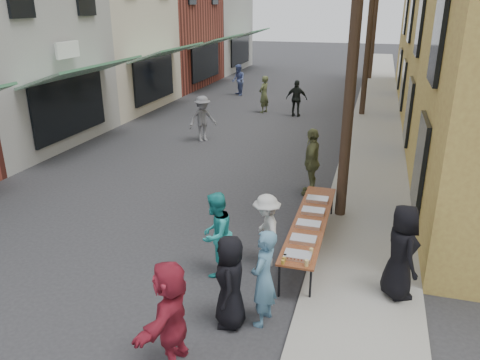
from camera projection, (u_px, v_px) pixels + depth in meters
The scene contains 27 objects.
ground at pixel (132, 249), 10.45m from camera, with size 120.00×120.00×0.00m, color #28282B.
sidewalk at pixel (376, 116), 22.58m from camera, with size 2.20×60.00×0.10m, color gray.
storefront_row at pixel (94, 23), 25.03m from camera, with size 8.00×37.00×9.00m.
utility_pole_near at pixel (355, 34), 10.41m from camera, with size 0.26×0.26×9.00m, color #2D2116.
utility_pole_mid at pixel (371, 18), 21.18m from camera, with size 0.26×0.26×9.00m, color #2D2116.
utility_pole_far at pixel (376, 13), 31.95m from camera, with size 0.26×0.26×9.00m, color #2D2116.
serving_table at pixel (310, 222), 10.12m from camera, with size 0.70×4.00×0.75m.
catering_tray_sausage at pixel (298, 256), 8.62m from camera, with size 0.50×0.33×0.08m, color maroon.
catering_tray_foil_b at pixel (303, 240), 9.20m from camera, with size 0.50×0.33×0.08m, color #B2B2B7.
catering_tray_buns at pixel (309, 224), 9.83m from camera, with size 0.50×0.33×0.08m, color tan.
catering_tray_foil_d at pixel (313, 211), 10.46m from camera, with size 0.50×0.33×0.08m, color #B2B2B7.
catering_tray_buns_end at pixel (317, 199), 11.08m from camera, with size 0.50×0.33×0.08m, color tan.
condiment_jar_a at pixel (283, 262), 8.40m from camera, with size 0.07×0.07×0.08m, color #A57F26.
condiment_jar_b at pixel (284, 259), 8.49m from camera, with size 0.07×0.07×0.08m, color #A57F26.
condiment_jar_c at pixel (285, 257), 8.58m from camera, with size 0.07×0.07×0.08m, color #A57F26.
cup_stack at pixel (307, 263), 8.33m from camera, with size 0.08×0.08×0.12m, color tan.
guest_front_a at pixel (230, 282), 7.75m from camera, with size 0.81×0.52×1.65m, color black.
guest_front_b at pixel (264, 278), 7.77m from camera, with size 0.63×0.42×1.74m, color teal.
guest_front_c at pixel (216, 234), 9.24m from camera, with size 0.85×0.66×1.74m, color teal.
guest_front_d at pixel (266, 231), 9.58m from camera, with size 1.01×0.58×1.57m, color silver.
guest_front_e at pixel (312, 162), 13.15m from camera, with size 1.13×0.47×1.93m, color #60643A.
guest_queue_back at pixel (170, 315), 6.84m from camera, with size 1.63×0.52×1.75m, color maroon.
server at pixel (401, 252), 8.34m from camera, with size 0.87×0.57×1.79m, color black.
passerby_left at pixel (203, 119), 18.32m from camera, with size 1.16×0.67×1.80m, color slate.
passerby_mid at pixel (297, 99), 22.36m from camera, with size 1.02×0.42×1.74m, color black.
passerby_right at pixel (264, 94), 23.15m from camera, with size 0.66×0.44×1.82m, color #4B5430.
passerby_far at pixel (238, 80), 27.52m from camera, with size 0.87×0.68×1.80m, color #51629D.
Camera 1 is at (4.90, -8.17, 5.15)m, focal length 35.00 mm.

